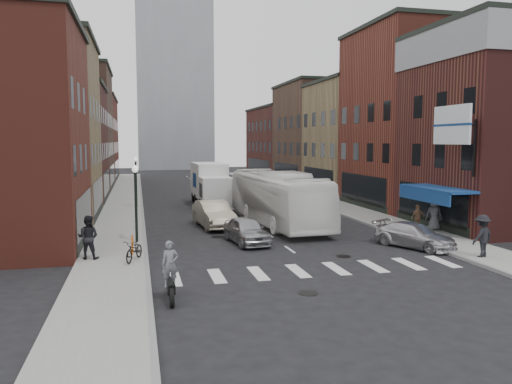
% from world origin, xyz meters
% --- Properties ---
extents(ground, '(160.00, 160.00, 0.00)m').
position_xyz_m(ground, '(0.00, 0.00, 0.00)').
color(ground, black).
rests_on(ground, ground).
extents(sidewalk_left, '(3.00, 74.00, 0.15)m').
position_xyz_m(sidewalk_left, '(-8.50, 22.00, 0.07)').
color(sidewalk_left, gray).
rests_on(sidewalk_left, ground).
extents(sidewalk_right, '(3.00, 74.00, 0.15)m').
position_xyz_m(sidewalk_right, '(8.50, 22.00, 0.07)').
color(sidewalk_right, gray).
rests_on(sidewalk_right, ground).
extents(curb_left, '(0.20, 74.00, 0.16)m').
position_xyz_m(curb_left, '(-7.00, 22.00, 0.00)').
color(curb_left, gray).
rests_on(curb_left, ground).
extents(curb_right, '(0.20, 74.00, 0.16)m').
position_xyz_m(curb_right, '(7.00, 22.00, 0.00)').
color(curb_right, gray).
rests_on(curb_right, ground).
extents(crosswalk_stripes, '(12.00, 2.20, 0.01)m').
position_xyz_m(crosswalk_stripes, '(0.00, -3.00, 0.00)').
color(crosswalk_stripes, silver).
rests_on(crosswalk_stripes, ground).
extents(bldg_left_mid_a, '(10.30, 10.20, 12.30)m').
position_xyz_m(bldg_left_mid_a, '(-14.99, 14.00, 6.15)').
color(bldg_left_mid_a, olive).
rests_on(bldg_left_mid_a, ground).
extents(bldg_left_mid_b, '(10.30, 10.20, 10.30)m').
position_xyz_m(bldg_left_mid_b, '(-14.99, 24.00, 5.15)').
color(bldg_left_mid_b, '#451A18').
rests_on(bldg_left_mid_b, ground).
extents(bldg_left_far_a, '(10.30, 12.20, 13.30)m').
position_xyz_m(bldg_left_far_a, '(-14.99, 35.00, 6.65)').
color(bldg_left_far_a, '#4C3026').
rests_on(bldg_left_far_a, ground).
extents(bldg_left_far_b, '(10.30, 16.20, 11.30)m').
position_xyz_m(bldg_left_far_b, '(-14.99, 49.00, 5.65)').
color(bldg_left_far_b, maroon).
rests_on(bldg_left_far_b, ground).
extents(bldg_right_corner, '(10.30, 9.20, 12.30)m').
position_xyz_m(bldg_right_corner, '(14.99, 4.50, 6.15)').
color(bldg_right_corner, '#451A18').
rests_on(bldg_right_corner, ground).
extents(bldg_right_mid_a, '(10.30, 10.20, 14.30)m').
position_xyz_m(bldg_right_mid_a, '(15.00, 14.00, 7.15)').
color(bldg_right_mid_a, maroon).
rests_on(bldg_right_mid_a, ground).
extents(bldg_right_mid_b, '(10.30, 10.20, 11.30)m').
position_xyz_m(bldg_right_mid_b, '(14.99, 24.00, 5.65)').
color(bldg_right_mid_b, olive).
rests_on(bldg_right_mid_b, ground).
extents(bldg_right_far_a, '(10.30, 12.20, 12.30)m').
position_xyz_m(bldg_right_far_a, '(14.99, 35.00, 6.15)').
color(bldg_right_far_a, '#4C3026').
rests_on(bldg_right_far_a, ground).
extents(bldg_right_far_b, '(10.30, 16.20, 10.30)m').
position_xyz_m(bldg_right_far_b, '(14.99, 49.00, 5.15)').
color(bldg_right_far_b, '#451A18').
rests_on(bldg_right_far_b, ground).
extents(awning_blue, '(1.80, 5.00, 0.78)m').
position_xyz_m(awning_blue, '(8.93, 2.50, 2.63)').
color(awning_blue, navy).
rests_on(awning_blue, ground).
extents(billboard_sign, '(1.52, 3.00, 3.70)m').
position_xyz_m(billboard_sign, '(8.59, 0.50, 6.13)').
color(billboard_sign, black).
rests_on(billboard_sign, ground).
extents(distant_tower, '(14.00, 14.00, 50.00)m').
position_xyz_m(distant_tower, '(0.00, 78.00, 25.00)').
color(distant_tower, '#9399A0').
rests_on(distant_tower, ground).
extents(streetlamp_near, '(0.32, 1.22, 4.11)m').
position_xyz_m(streetlamp_near, '(-7.40, 4.00, 2.91)').
color(streetlamp_near, black).
rests_on(streetlamp_near, ground).
extents(streetlamp_far, '(0.32, 1.22, 4.11)m').
position_xyz_m(streetlamp_far, '(-7.40, 18.00, 2.91)').
color(streetlamp_far, black).
rests_on(streetlamp_far, ground).
extents(bike_rack, '(0.08, 0.68, 0.80)m').
position_xyz_m(bike_rack, '(-7.60, 1.30, 0.55)').
color(bike_rack, '#D8590C').
rests_on(bike_rack, sidewalk_left).
extents(box_truck, '(2.56, 8.07, 3.50)m').
position_xyz_m(box_truck, '(-1.36, 18.84, 1.73)').
color(box_truck, white).
rests_on(box_truck, ground).
extents(motorcycle_rider, '(0.58, 2.03, 2.07)m').
position_xyz_m(motorcycle_rider, '(-6.30, -5.73, 0.97)').
color(motorcycle_rider, black).
rests_on(motorcycle_rider, ground).
extents(transit_bus, '(3.67, 12.54, 3.45)m').
position_xyz_m(transit_bus, '(1.43, 8.40, 1.72)').
color(transit_bus, white).
rests_on(transit_bus, ground).
extents(sedan_left_near, '(2.12, 4.22, 1.38)m').
position_xyz_m(sedan_left_near, '(-1.77, 3.00, 0.69)').
color(sedan_left_near, '#A7A8AC').
rests_on(sedan_left_near, ground).
extents(sedan_left_far, '(2.26, 5.15, 1.65)m').
position_xyz_m(sedan_left_far, '(-2.71, 8.29, 0.82)').
color(sedan_left_far, '#C1B69C').
rests_on(sedan_left_far, ground).
extents(curb_car, '(3.46, 4.57, 1.23)m').
position_xyz_m(curb_car, '(6.27, 0.00, 0.62)').
color(curb_car, silver).
rests_on(curb_car, ground).
extents(parked_bicycle, '(1.21, 1.89, 0.94)m').
position_xyz_m(parked_bicycle, '(-7.50, -0.21, 0.62)').
color(parked_bicycle, black).
rests_on(parked_bicycle, sidewalk_left).
extents(ped_left_solo, '(1.06, 0.78, 1.95)m').
position_xyz_m(ped_left_solo, '(-9.49, 0.63, 1.13)').
color(ped_left_solo, black).
rests_on(ped_left_solo, sidewalk_left).
extents(ped_right_a, '(1.38, 1.01, 1.92)m').
position_xyz_m(ped_right_a, '(7.81, -3.09, 1.11)').
color(ped_right_a, black).
rests_on(ped_right_a, sidewalk_right).
extents(ped_right_b, '(0.96, 0.58, 1.55)m').
position_xyz_m(ped_right_b, '(8.59, 3.51, 0.92)').
color(ped_right_b, '#866044').
rests_on(ped_right_b, sidewalk_right).
extents(ped_right_c, '(1.02, 0.76, 1.90)m').
position_xyz_m(ped_right_c, '(9.60, 3.44, 1.10)').
color(ped_right_c, '#4F5356').
rests_on(ped_right_c, sidewalk_right).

